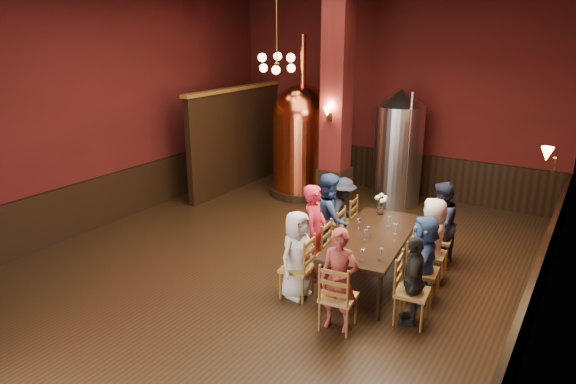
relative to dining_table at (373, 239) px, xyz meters
The scene contains 39 objects.
room 2.27m from the dining_table, 165.96° to the right, with size 10.00×10.02×4.50m.
wainscot_right 2.40m from the dining_table, ahead, with size 0.08×9.90×1.00m, color black.
wainscot_back 4.84m from the dining_table, 109.33° to the left, with size 7.90×0.08×1.00m, color black.
wainscot_left 5.58m from the dining_table, behind, with size 0.08×9.90×1.00m, color black.
column 3.44m from the dining_table, 128.37° to the left, with size 0.58×0.58×4.50m, color #480F11.
partition 5.58m from the dining_table, 149.74° to the left, with size 0.22×3.50×2.40m, color black.
pendant_cluster 4.86m from the dining_table, 143.67° to the left, with size 0.90×0.90×1.70m, color #A57226, non-canonical shape.
sconce_wall 2.78m from the dining_table, ahead, with size 0.20×0.20×0.36m, color black, non-canonical shape.
sconce_column 3.21m from the dining_table, 132.14° to the left, with size 0.20×0.20×0.36m, color black, non-canonical shape.
dining_table is the anchor object (origin of this frame).
chair_0 1.33m from the dining_table, 123.78° to the right, with size 0.46×0.46×0.92m, color brown, non-canonical shape.
person_0 1.31m from the dining_table, 123.78° to the right, with size 0.65×0.42×1.33m, color silver.
chair_1 0.94m from the dining_table, 152.20° to the right, with size 0.46×0.46×0.92m, color brown, non-canonical shape.
person_1 0.92m from the dining_table, 152.20° to the right, with size 0.56×0.37×1.54m, color #B81F35.
chair_2 0.94m from the dining_table, 165.37° to the left, with size 0.46×0.46×0.92m, color brown, non-canonical shape.
person_2 0.92m from the dining_table, 165.37° to the left, with size 0.76×0.37×1.56m, color navy.
chair_3 1.33m from the dining_table, 136.95° to the left, with size 0.46×0.46×0.92m, color brown, non-canonical shape.
person_3 1.31m from the dining_table, 136.95° to the left, with size 0.84×0.48×1.30m, color black.
chair_4 1.33m from the dining_table, 43.05° to the right, with size 0.46×0.46×0.92m, color brown, non-canonical shape.
person_4 1.31m from the dining_table, 43.05° to the right, with size 0.74×0.31×1.26m, color black.
chair_5 0.94m from the dining_table, 14.63° to the right, with size 0.46×0.46×0.92m, color brown, non-canonical shape.
person_5 0.91m from the dining_table, 14.63° to the right, with size 1.22×0.39×1.32m, color navy.
chair_6 0.94m from the dining_table, 27.80° to the left, with size 0.46×0.46×0.92m, color brown, non-canonical shape.
person_6 0.91m from the dining_table, 27.80° to the left, with size 0.67×0.44×1.37m, color beige.
chair_7 1.33m from the dining_table, 56.22° to the left, with size 0.46×0.46×0.92m, color brown, non-canonical shape.
person_7 1.31m from the dining_table, 56.22° to the left, with size 0.70×0.35×1.44m, color #1A1E35.
chair_8 1.57m from the dining_table, 83.42° to the right, with size 0.46×0.46×0.92m, color brown, non-canonical shape.
person_8 1.55m from the dining_table, 83.42° to the right, with size 0.51×0.34×1.41m, color maroon.
copper_kettle 4.56m from the dining_table, 134.59° to the left, with size 1.79×1.79×3.68m.
steel_vessel 3.91m from the dining_table, 105.13° to the left, with size 1.35×1.35×2.57m.
rose_vase 1.03m from the dining_table, 106.07° to the left, with size 0.22×0.22×0.37m.
wine_glass_0 0.19m from the dining_table, 109.92° to the right, with size 0.07×0.07×0.17m, color white, non-canonical shape.
wine_glass_1 0.50m from the dining_table, 82.65° to the left, with size 0.07×0.07×0.17m, color white, non-canonical shape.
wine_glass_2 0.91m from the dining_table, 60.83° to the right, with size 0.07×0.07×0.17m, color white, non-canonical shape.
wine_glass_3 0.37m from the dining_table, 155.60° to the left, with size 0.07×0.07×0.17m, color white, non-canonical shape.
wine_glass_4 0.97m from the dining_table, 76.16° to the right, with size 0.07×0.07×0.17m, color white, non-canonical shape.
wine_glass_5 0.69m from the dining_table, 111.19° to the right, with size 0.07×0.07×0.17m, color white, non-canonical shape.
wine_glass_6 0.38m from the dining_table, 38.93° to the left, with size 0.07×0.07×0.17m, color white, non-canonical shape.
wine_glass_7 0.29m from the dining_table, 95.63° to the right, with size 0.07×0.07×0.17m, color white, non-canonical shape.
Camera 1 is at (4.38, -6.57, 3.84)m, focal length 32.00 mm.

